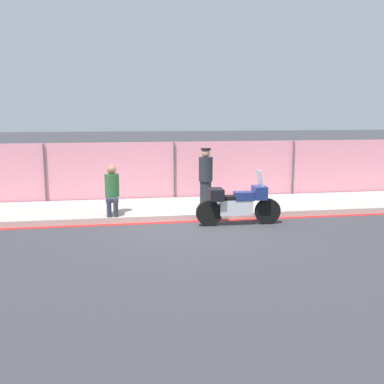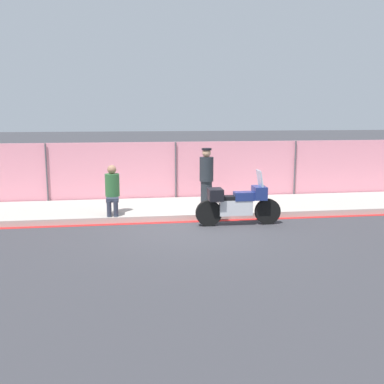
{
  "view_description": "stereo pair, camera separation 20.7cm",
  "coord_description": "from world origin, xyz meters",
  "views": [
    {
      "loc": [
        -1.79,
        -10.88,
        2.91
      ],
      "look_at": [
        0.16,
        0.92,
        0.79
      ],
      "focal_mm": 42.0,
      "sensor_mm": 36.0,
      "label": 1
    },
    {
      "loc": [
        -1.59,
        -10.92,
        2.91
      ],
      "look_at": [
        0.16,
        0.92,
        0.79
      ],
      "focal_mm": 42.0,
      "sensor_mm": 36.0,
      "label": 2
    }
  ],
  "objects": [
    {
      "name": "storefront_fence",
      "position": [
        -0.0,
        3.58,
        0.99
      ],
      "size": [
        28.6,
        0.17,
        1.97
      ],
      "color": "pink",
      "rests_on": "ground_plane"
    },
    {
      "name": "sidewalk",
      "position": [
        0.0,
        2.17,
        0.08
      ],
      "size": [
        30.11,
        2.64,
        0.17
      ],
      "color": "#ADA89E",
      "rests_on": "ground_plane"
    },
    {
      "name": "ground_plane",
      "position": [
        0.0,
        0.0,
        0.0
      ],
      "size": [
        120.0,
        120.0,
        0.0
      ],
      "primitive_type": "plane",
      "color": "#38383D"
    },
    {
      "name": "person_seated_on_curb",
      "position": [
        -1.98,
        1.32,
        0.9
      ],
      "size": [
        0.39,
        0.69,
        1.34
      ],
      "color": "#2D3342",
      "rests_on": "sidewalk"
    },
    {
      "name": "officer_standing",
      "position": [
        0.78,
        2.17,
        1.03
      ],
      "size": [
        0.41,
        0.41,
        1.7
      ],
      "color": "#1E2328",
      "rests_on": "sidewalk"
    },
    {
      "name": "motorcycle",
      "position": [
        1.26,
        0.24,
        0.58
      ],
      "size": [
        2.25,
        0.52,
        1.44
      ],
      "rotation": [
        0.0,
        0.0,
        -0.02
      ],
      "color": "black",
      "rests_on": "ground_plane"
    },
    {
      "name": "curb_paint_stripe",
      "position": [
        0.0,
        0.76,
        0.0
      ],
      "size": [
        30.11,
        0.18,
        0.01
      ],
      "color": "red",
      "rests_on": "ground_plane"
    }
  ]
}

